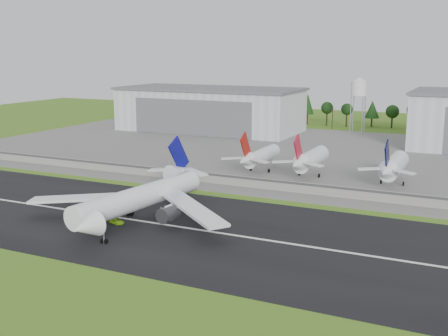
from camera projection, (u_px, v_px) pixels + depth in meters
The scene contains 14 objects.
ground at pixel (195, 246), 124.68m from camera, with size 600.00×600.00×0.00m, color #416A19.
runway at pixel (215, 232), 133.50m from camera, with size 320.00×60.00×0.10m, color black.
runway_centerline at pixel (215, 232), 133.49m from camera, with size 220.00×1.00×0.02m, color white.
apron at pixel (334, 156), 230.66m from camera, with size 320.00×150.00×0.10m, color slate.
blast_fence at pixel (280, 185), 172.88m from camera, with size 240.00×0.61×3.50m.
hangar_west at pixel (210, 109), 301.69m from camera, with size 97.00×44.00×23.20m.
water_tower at pixel (359, 87), 285.16m from camera, with size 8.40×8.40×29.40m.
utility_poles at pixel (372, 131), 301.34m from camera, with size 230.00×3.00×12.00m, color black, non-canonical shape.
treeline at pixel (377, 128), 314.59m from camera, with size 320.00×16.00×22.00m, color black, non-canonical shape.
main_airliner at pixel (139, 203), 141.09m from camera, with size 56.80×59.24×18.17m.
ground_vehicle at pixel (117, 221), 140.06m from camera, with size 2.09×4.54×1.26m, color #8DD018.
parked_jet_red_a at pixel (258, 157), 197.79m from camera, with size 7.36×31.29×16.33m.
parked_jet_red_b at pixel (308, 160), 190.07m from camera, with size 7.36×31.29×16.73m.
parked_jet_navy at pixel (392, 167), 178.38m from camera, with size 7.36×31.29×16.87m.
Camera 1 is at (56.81, -104.17, 42.49)m, focal length 45.00 mm.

